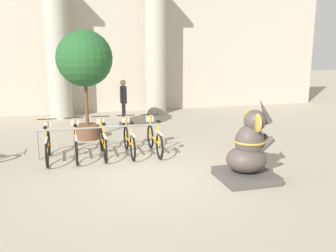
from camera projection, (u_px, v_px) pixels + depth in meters
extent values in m
plane|color=#9E937F|center=(150.00, 177.00, 8.20)|extent=(60.00, 60.00, 0.00)
cube|color=#BCB29E|center=(105.00, 41.00, 15.67)|extent=(20.00, 0.20, 6.00)
cylinder|color=#ADA899|center=(58.00, 54.00, 14.35)|extent=(0.89, 0.89, 5.00)
cylinder|color=#ADA899|center=(155.00, 53.00, 15.33)|extent=(0.89, 0.89, 5.00)
cylinder|color=gray|center=(38.00, 146.00, 9.33)|extent=(0.05, 0.05, 0.75)
cylinder|color=gray|center=(162.00, 138.00, 10.15)|extent=(0.05, 0.05, 0.75)
cylinder|color=gray|center=(102.00, 127.00, 9.66)|extent=(3.32, 0.04, 0.04)
torus|color=black|center=(49.00, 143.00, 9.77)|extent=(0.05, 0.67, 0.67)
torus|color=black|center=(47.00, 154.00, 8.75)|extent=(0.05, 0.67, 0.67)
cube|color=orange|center=(48.00, 146.00, 9.25)|extent=(0.04, 0.98, 0.04)
cube|color=#BCBCBC|center=(46.00, 140.00, 8.68)|extent=(0.06, 0.55, 0.03)
cylinder|color=orange|center=(46.00, 141.00, 8.78)|extent=(0.03, 0.03, 0.60)
cube|color=black|center=(45.00, 127.00, 8.71)|extent=(0.08, 0.18, 0.04)
cylinder|color=orange|center=(48.00, 131.00, 9.66)|extent=(0.03, 0.03, 0.64)
cylinder|color=black|center=(47.00, 119.00, 9.60)|extent=(0.48, 0.03, 0.03)
cube|color=#BCBCBC|center=(48.00, 124.00, 9.72)|extent=(0.20, 0.16, 0.14)
torus|color=black|center=(75.00, 141.00, 9.96)|extent=(0.05, 0.67, 0.67)
torus|color=black|center=(77.00, 152.00, 8.94)|extent=(0.05, 0.67, 0.67)
cube|color=orange|center=(76.00, 144.00, 9.44)|extent=(0.04, 0.98, 0.04)
cube|color=#BCBCBC|center=(76.00, 138.00, 8.87)|extent=(0.06, 0.55, 0.03)
cylinder|color=orange|center=(76.00, 139.00, 8.97)|extent=(0.03, 0.03, 0.60)
cube|color=black|center=(75.00, 126.00, 8.90)|extent=(0.08, 0.18, 0.04)
cylinder|color=orange|center=(75.00, 130.00, 9.85)|extent=(0.03, 0.03, 0.64)
cylinder|color=black|center=(74.00, 118.00, 9.79)|extent=(0.48, 0.03, 0.03)
cube|color=#BCBCBC|center=(74.00, 122.00, 9.91)|extent=(0.20, 0.16, 0.14)
torus|color=black|center=(101.00, 139.00, 10.14)|extent=(0.05, 0.67, 0.67)
torus|color=black|center=(105.00, 150.00, 9.12)|extent=(0.05, 0.67, 0.67)
cube|color=orange|center=(103.00, 142.00, 9.62)|extent=(0.04, 0.98, 0.04)
cube|color=#BCBCBC|center=(105.00, 136.00, 9.05)|extent=(0.06, 0.55, 0.03)
cylinder|color=orange|center=(104.00, 137.00, 9.15)|extent=(0.03, 0.03, 0.60)
cube|color=black|center=(104.00, 124.00, 9.09)|extent=(0.08, 0.18, 0.04)
cylinder|color=orange|center=(101.00, 128.00, 10.04)|extent=(0.03, 0.03, 0.64)
cylinder|color=black|center=(100.00, 116.00, 9.97)|extent=(0.48, 0.03, 0.03)
cube|color=#BCBCBC|center=(100.00, 121.00, 10.09)|extent=(0.20, 0.16, 0.14)
torus|color=black|center=(126.00, 138.00, 10.30)|extent=(0.05, 0.67, 0.67)
torus|color=black|center=(133.00, 148.00, 9.28)|extent=(0.05, 0.67, 0.67)
cube|color=orange|center=(129.00, 141.00, 9.78)|extent=(0.04, 0.98, 0.04)
cube|color=#BCBCBC|center=(132.00, 134.00, 9.21)|extent=(0.06, 0.55, 0.03)
cylinder|color=orange|center=(132.00, 135.00, 9.31)|extent=(0.03, 0.03, 0.60)
cube|color=black|center=(132.00, 123.00, 9.24)|extent=(0.08, 0.18, 0.04)
cylinder|color=orange|center=(126.00, 127.00, 10.20)|extent=(0.03, 0.03, 0.64)
cylinder|color=black|center=(126.00, 115.00, 10.13)|extent=(0.48, 0.03, 0.03)
cube|color=#BCBCBC|center=(125.00, 120.00, 10.25)|extent=(0.20, 0.16, 0.14)
torus|color=black|center=(150.00, 136.00, 10.45)|extent=(0.05, 0.67, 0.67)
torus|color=black|center=(160.00, 146.00, 9.43)|extent=(0.05, 0.67, 0.67)
cube|color=orange|center=(155.00, 139.00, 9.93)|extent=(0.04, 0.98, 0.04)
cube|color=#BCBCBC|center=(159.00, 133.00, 9.36)|extent=(0.06, 0.55, 0.03)
cylinder|color=orange|center=(159.00, 134.00, 9.46)|extent=(0.03, 0.03, 0.60)
cube|color=black|center=(158.00, 121.00, 9.39)|extent=(0.08, 0.18, 0.04)
cylinder|color=orange|center=(151.00, 126.00, 10.34)|extent=(0.03, 0.03, 0.64)
cylinder|color=black|center=(150.00, 114.00, 10.28)|extent=(0.48, 0.03, 0.03)
cube|color=#BCBCBC|center=(150.00, 119.00, 10.40)|extent=(0.20, 0.16, 0.14)
cube|color=#4C4742|center=(246.00, 176.00, 8.03)|extent=(1.14, 1.14, 0.17)
ellipsoid|color=#4C423D|center=(246.00, 159.00, 7.95)|extent=(0.88, 0.77, 0.57)
ellipsoid|color=#4C423D|center=(249.00, 141.00, 7.88)|extent=(0.62, 0.57, 0.72)
sphere|color=#4C423D|center=(255.00, 121.00, 7.82)|extent=(0.46, 0.46, 0.46)
ellipsoid|color=#B79333|center=(247.00, 119.00, 8.02)|extent=(0.08, 0.33, 0.39)
ellipsoid|color=#B79333|center=(258.00, 123.00, 7.58)|extent=(0.08, 0.33, 0.39)
cone|color=#4C423D|center=(264.00, 111.00, 7.83)|extent=(0.40, 0.17, 0.58)
cylinder|color=#4C423D|center=(258.00, 143.00, 8.09)|extent=(0.46, 0.15, 0.41)
cylinder|color=#4C423D|center=(264.00, 146.00, 7.85)|extent=(0.46, 0.15, 0.41)
torus|color=#B79333|center=(249.00, 141.00, 7.88)|extent=(0.65, 0.65, 0.05)
cylinder|color=#383342|center=(123.00, 114.00, 13.58)|extent=(0.11, 0.11, 0.80)
cylinder|color=#383342|center=(124.00, 114.00, 13.42)|extent=(0.11, 0.11, 0.80)
cube|color=#333338|center=(123.00, 95.00, 13.35)|extent=(0.20, 0.32, 0.60)
sphere|color=tan|center=(123.00, 83.00, 13.26)|extent=(0.22, 0.22, 0.22)
cylinder|color=#333338|center=(122.00, 93.00, 13.53)|extent=(0.07, 0.07, 0.54)
cylinder|color=#333338|center=(124.00, 95.00, 13.15)|extent=(0.07, 0.07, 0.54)
cylinder|color=brown|center=(88.00, 132.00, 11.53)|extent=(0.72, 0.72, 0.44)
cylinder|color=brown|center=(87.00, 103.00, 11.34)|extent=(0.10, 0.10, 1.34)
sphere|color=#235628|center=(84.00, 58.00, 11.05)|extent=(1.67, 1.67, 1.67)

